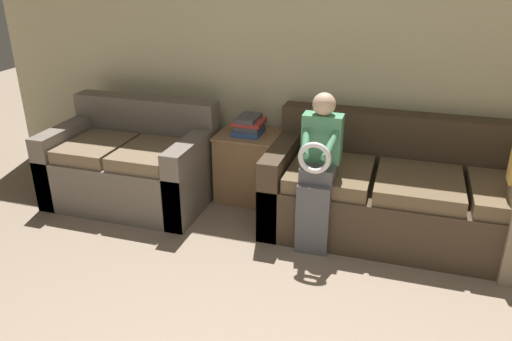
% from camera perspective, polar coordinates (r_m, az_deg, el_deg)
% --- Properties ---
extents(wall_back, '(6.99, 0.06, 2.55)m').
position_cam_1_polar(wall_back, '(4.22, 12.55, 12.74)').
color(wall_back, beige).
rests_on(wall_back, ground_plane).
extents(couch_main, '(2.27, 0.92, 0.87)m').
position_cam_1_polar(couch_main, '(4.02, 17.86, -2.86)').
color(couch_main, '#473828').
rests_on(couch_main, ground_plane).
extents(couch_side, '(1.35, 0.87, 0.85)m').
position_cam_1_polar(couch_side, '(4.51, -13.87, 0.56)').
color(couch_side, '#70665B').
rests_on(couch_side, ground_plane).
extents(child_left_seated, '(0.28, 0.37, 1.15)m').
position_cam_1_polar(child_left_seated, '(3.58, 7.15, 0.46)').
color(child_left_seated, '#56565B').
rests_on(child_left_seated, ground_plane).
extents(side_shelf, '(0.52, 0.47, 0.61)m').
position_cam_1_polar(side_shelf, '(4.40, -0.86, 0.61)').
color(side_shelf, olive).
rests_on(side_shelf, ground_plane).
extents(book_stack, '(0.25, 0.29, 0.15)m').
position_cam_1_polar(book_stack, '(4.27, -0.83, 5.17)').
color(book_stack, '#33569E').
rests_on(book_stack, side_shelf).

